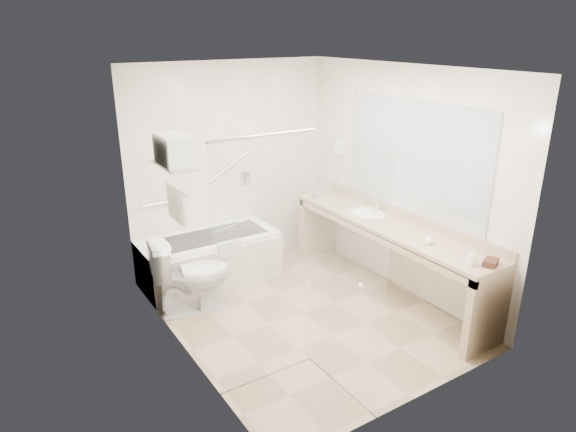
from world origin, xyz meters
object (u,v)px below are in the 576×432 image
amenity_basket (491,262)px  toilet (191,276)px  vanity_counter (389,241)px  bathtub (210,258)px  water_bottle_left (320,192)px

amenity_basket → toilet: bearing=133.7°
toilet → vanity_counter: bearing=-103.0°
bathtub → vanity_counter: vanity_counter is taller
vanity_counter → water_bottle_left: 1.15m
bathtub → toilet: size_ratio=1.97×
bathtub → amenity_basket: amenity_basket is taller
toilet → amenity_basket: 2.94m
vanity_counter → amenity_basket: 1.27m
toilet → water_bottle_left: (1.84, 0.26, 0.54)m
bathtub → vanity_counter: size_ratio=0.59×
vanity_counter → water_bottle_left: size_ratio=13.85×
bathtub → vanity_counter: (1.52, -1.39, 0.36)m
bathtub → water_bottle_left: water_bottle_left is taller
vanity_counter → water_bottle_left: water_bottle_left is taller
vanity_counter → amenity_basket: bearing=-88.5°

